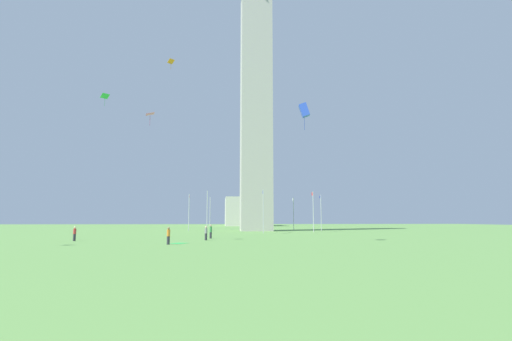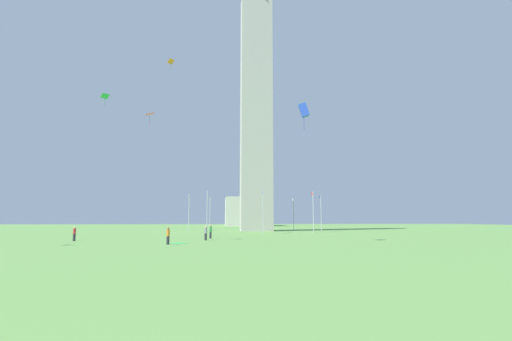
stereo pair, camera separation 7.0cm
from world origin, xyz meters
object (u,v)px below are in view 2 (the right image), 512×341
at_px(kite_green_diamond, 105,96).
at_px(flagpole_s, 263,209).
at_px(flagpole_nw, 293,212).
at_px(kite_blue_box, 304,110).
at_px(flagpole_n, 251,212).
at_px(flagpole_ne, 210,212).
at_px(person_orange_shirt, 168,236).
at_px(person_gray_shirt, 206,233).
at_px(kite_orange_diamond, 171,62).
at_px(flagpole_se, 207,210).
at_px(person_red_shirt, 74,234).
at_px(obelisk_monument, 256,93).
at_px(person_green_shirt, 210,232).
at_px(flagpole_e, 189,211).
at_px(picnic_blanket_near_first_person, 179,243).
at_px(flagpole_sw, 313,210).
at_px(flagpole_w, 321,211).
at_px(kite_pink_diamond, 150,114).
at_px(distant_building, 247,212).

bearing_deg(kite_green_diamond, flagpole_s, -88.59).
xyz_separation_m(flagpole_nw, kite_green_diamond, (-25.40, 38.78, 20.00)).
bearing_deg(kite_blue_box, flagpole_n, 1.24).
height_order(flagpole_ne, flagpole_nw, same).
height_order(flagpole_nw, person_orange_shirt, flagpole_nw).
xyz_separation_m(person_gray_shirt, kite_orange_diamond, (12.15, 6.32, 26.14)).
relative_size(flagpole_n, flagpole_se, 1.00).
height_order(person_orange_shirt, kite_green_diamond, kite_green_diamond).
relative_size(flagpole_ne, person_red_shirt, 4.80).
relative_size(obelisk_monument, person_gray_shirt, 37.04).
relative_size(flagpole_se, person_green_shirt, 4.45).
bearing_deg(flagpole_e, person_gray_shirt, -172.30).
bearing_deg(picnic_blanket_near_first_person, kite_blue_box, -92.18).
distance_m(flagpole_se, flagpole_sw, 20.46).
bearing_deg(flagpole_se, obelisk_monument, -45.17).
xyz_separation_m(flagpole_ne, flagpole_sw, (-20.46, -20.46, 0.00)).
height_order(flagpole_n, flagpole_w, same).
xyz_separation_m(flagpole_ne, kite_green_diamond, (-25.40, 18.32, 20.00)).
relative_size(flagpole_w, person_orange_shirt, 4.66).
relative_size(flagpole_s, flagpole_nw, 1.00).
relative_size(obelisk_monument, flagpole_w, 7.84).
relative_size(kite_blue_box, kite_pink_diamond, 2.02).
distance_m(flagpole_nw, kite_blue_box, 55.65).
bearing_deg(flagpole_e, kite_orange_diamond, 177.19).
xyz_separation_m(flagpole_n, flagpole_se, (-24.69, 10.23, 0.00)).
height_order(person_green_shirt, kite_blue_box, kite_blue_box).
relative_size(flagpole_e, kite_orange_diamond, 5.19).
distance_m(flagpole_sw, person_orange_shirt, 42.00).
relative_size(kite_orange_diamond, kite_blue_box, 0.50).
height_order(flagpole_ne, picnic_blanket_near_first_person, flagpole_ne).
xyz_separation_m(kite_orange_diamond, distant_building, (96.24, -18.36, -21.50)).
xyz_separation_m(flagpole_n, person_red_shirt, (-52.43, 24.21, -3.51)).
bearing_deg(flagpole_e, person_green_shirt, -170.56).
xyz_separation_m(flagpole_se, person_gray_shirt, (-27.32, -0.84, -3.50)).
height_order(flagpole_ne, flagpole_se, same).
bearing_deg(flagpole_nw, kite_blue_box, 170.58).
xyz_separation_m(flagpole_sw, kite_orange_diamond, (-15.17, 25.94, 22.65)).
bearing_deg(kite_green_diamond, kite_blue_box, -133.83).
relative_size(kite_pink_diamond, picnic_blanket_near_first_person, 0.83).
distance_m(person_gray_shirt, person_green_shirt, 4.37).
height_order(person_red_shirt, kite_orange_diamond, kite_orange_diamond).
bearing_deg(distant_building, flagpole_s, 178.22).
bearing_deg(person_red_shirt, person_gray_shirt, -62.39).
relative_size(flagpole_se, kite_blue_box, 2.62).
bearing_deg(flagpole_s, obelisk_monument, -0.00).
bearing_deg(picnic_blanket_near_first_person, kite_green_diamond, 30.62).
xyz_separation_m(obelisk_monument, flagpole_nw, (10.29, -10.23, -26.56)).
bearing_deg(flagpole_se, kite_green_diamond, 105.09).
bearing_deg(kite_blue_box, person_green_shirt, 43.94).
relative_size(person_red_shirt, kite_blue_box, 0.55).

